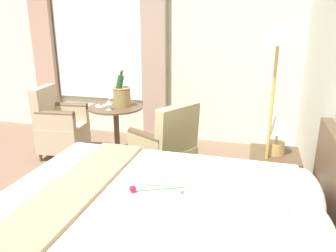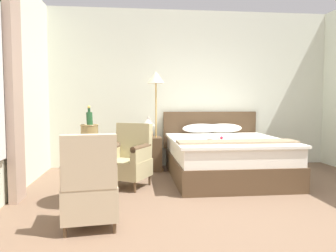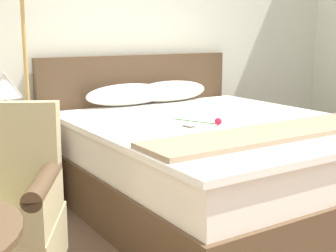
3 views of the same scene
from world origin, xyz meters
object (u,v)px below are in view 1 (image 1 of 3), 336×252
(nightstand, at_px, (272,184))
(wine_glass_near_edge, at_px, (109,103))
(floor_lamp_brass, at_px, (277,57))
(champagne_bucket, at_px, (122,95))
(armchair_facing_bed, at_px, (60,127))
(bed, at_px, (162,248))
(snack_plate, at_px, (101,106))
(side_table_round, at_px, (117,129))
(wine_glass_near_bucket, at_px, (110,96))
(armchair_by_window, at_px, (166,147))
(bedside_lamp, at_px, (277,128))

(nightstand, height_order, wine_glass_near_edge, wine_glass_near_edge)
(floor_lamp_brass, distance_m, champagne_bucket, 2.12)
(wine_glass_near_edge, bearing_deg, armchair_facing_bed, -96.97)
(bed, distance_m, snack_plate, 2.47)
(bed, xyz_separation_m, floor_lamp_brass, (-1.10, 0.65, 1.15))
(side_table_round, relative_size, wine_glass_near_bucket, 4.77)
(snack_plate, bearing_deg, bed, 35.12)
(nightstand, bearing_deg, armchair_facing_bed, -104.75)
(nightstand, xyz_separation_m, armchair_by_window, (-0.36, -1.14, 0.12))
(side_table_round, bearing_deg, champagne_bucket, 118.48)
(nightstand, relative_size, wine_glass_near_edge, 4.87)
(wine_glass_near_edge, xyz_separation_m, armchair_by_window, (0.27, 0.81, -0.40))
(bed, relative_size, snack_plate, 14.13)
(bed, bearing_deg, armchair_by_window, -165.29)
(bed, relative_size, armchair_facing_bed, 2.30)
(wine_glass_near_bucket, distance_m, snack_plate, 0.20)
(nightstand, bearing_deg, wine_glass_near_edge, -107.77)
(floor_lamp_brass, relative_size, wine_glass_near_edge, 14.42)
(bed, height_order, snack_plate, bed)
(armchair_facing_bed, bearing_deg, side_table_round, 94.70)
(bedside_lamp, relative_size, wine_glass_near_bucket, 2.53)
(nightstand, bearing_deg, champagne_bucket, -113.96)
(bedside_lamp, bearing_deg, nightstand, 0.00)
(wine_glass_near_bucket, relative_size, armchair_by_window, 0.16)
(nightstand, height_order, armchair_by_window, armchair_by_window)
(wine_glass_near_bucket, xyz_separation_m, armchair_by_window, (0.56, 0.92, -0.42))
(bed, xyz_separation_m, armchair_by_window, (-1.59, -0.42, 0.07))
(champagne_bucket, distance_m, armchair_by_window, 0.98)
(bed, relative_size, wine_glass_near_bucket, 14.35)
(bedside_lamp, xyz_separation_m, snack_plate, (-0.76, -2.12, -0.11))
(nightstand, bearing_deg, snack_plate, -109.68)
(side_table_round, bearing_deg, wine_glass_near_bucket, -135.58)
(armchair_by_window, bearing_deg, bedside_lamp, 72.65)
(snack_plate, height_order, armchair_by_window, armchair_by_window)
(nightstand, distance_m, floor_lamp_brass, 1.20)
(bedside_lamp, distance_m, armchair_by_window, 1.27)
(wine_glass_near_edge, bearing_deg, bed, 33.44)
(nightstand, distance_m, bedside_lamp, 0.55)
(bed, xyz_separation_m, side_table_round, (-2.02, -1.21, 0.09))
(snack_plate, distance_m, armchair_by_window, 1.11)
(bedside_lamp, distance_m, snack_plate, 2.26)
(armchair_by_window, bearing_deg, armchair_facing_bed, -102.87)
(armchair_by_window, height_order, armchair_facing_bed, armchair_facing_bed)
(champagne_bucket, height_order, armchair_by_window, champagne_bucket)
(bed, distance_m, wine_glass_near_bucket, 2.58)
(bed, xyz_separation_m, nightstand, (-1.23, 0.72, -0.05))
(wine_glass_near_bucket, distance_m, armchair_facing_bed, 0.83)
(wine_glass_near_edge, xyz_separation_m, armchair_facing_bed, (-0.10, -0.79, -0.41))
(bed, bearing_deg, armchair_facing_bed, -134.10)
(champagne_bucket, height_order, armchair_facing_bed, champagne_bucket)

